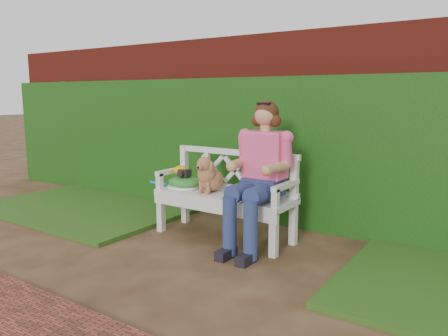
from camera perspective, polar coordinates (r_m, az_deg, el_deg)
The scene contains 11 objects.
ground at distance 3.89m, azimuth -4.17°, elevation -13.12°, with size 60.00×60.00×0.00m, color #392313.
brick_wall at distance 5.23m, azimuth 8.71°, elevation 5.06°, with size 10.00×0.30×2.20m, color maroon.
ivy_hedge at distance 5.06m, azimuth 7.56°, elevation 2.10°, with size 10.00×0.18×1.70m, color #225C16.
grass_left at distance 6.12m, azimuth -16.76°, elevation -4.80°, with size 2.60×2.00×0.05m, color #1E3813.
garden_bench at distance 4.63m, azimuth -0.00°, elevation -6.24°, with size 1.58×0.60×0.48m, color white, non-canonical shape.
seated_woman at distance 4.26m, azimuth 5.02°, elevation -0.98°, with size 0.61×0.81×1.45m, color red, non-canonical shape.
dog at distance 4.61m, azimuth -1.86°, elevation -0.74°, with size 0.26×0.36×0.39m, color brown, non-canonical shape.
tennis_racket at distance 4.85m, azimuth -5.74°, elevation -2.42°, with size 0.69×0.29×0.03m, color white, non-canonical shape.
green_bag at distance 4.86m, azimuth -5.20°, elevation -1.80°, with size 0.39×0.30×0.13m, color #196A22, non-canonical shape.
camera_item at distance 4.81m, azimuth -5.16°, elevation -0.62°, with size 0.12×0.09×0.08m, color black.
baseball_glove at distance 4.87m, azimuth -5.69°, elevation -0.33°, with size 0.18×0.13×0.11m, color #F59600.
Camera 1 is at (2.24, -2.81, 1.50)m, focal length 35.00 mm.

